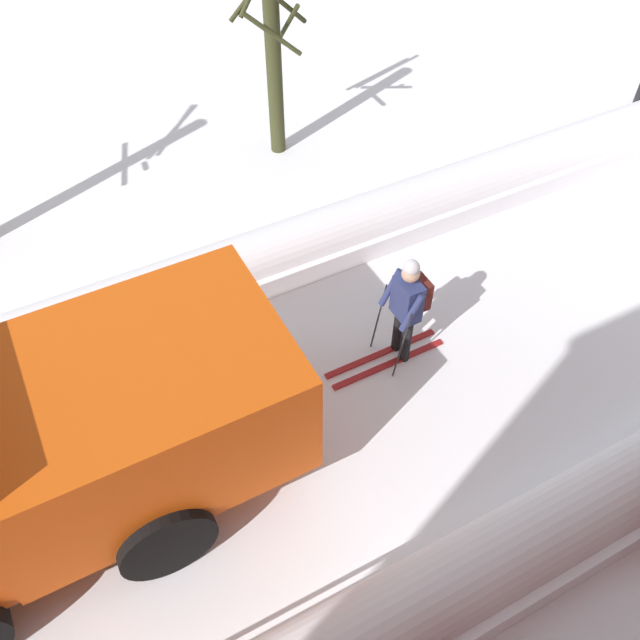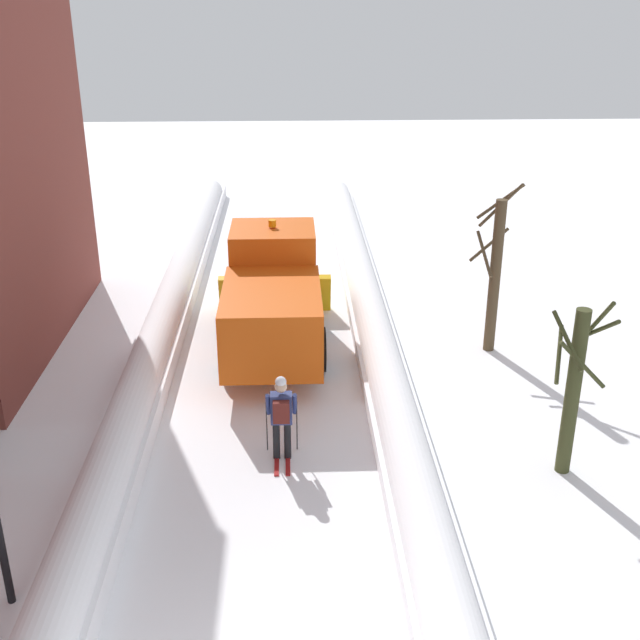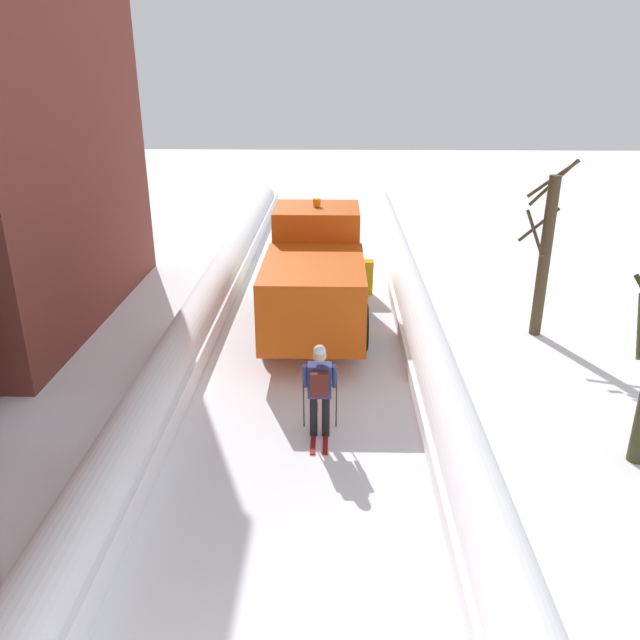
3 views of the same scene
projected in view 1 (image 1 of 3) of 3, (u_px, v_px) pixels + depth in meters
The scene contains 5 objects.
ground_plane at pixel (163, 484), 8.25m from camera, with size 80.00×80.00×0.00m, color white.
snowbank_right at pixel (96, 319), 9.67m from camera, with size 1.10×36.00×0.90m.
plow_truck at pixel (10, 456), 6.84m from camera, with size 3.20×5.98×3.12m.
skier at pixel (407, 306), 8.89m from camera, with size 0.62×1.80×1.81m.
bare_tree_near at pixel (274, 59), 11.67m from camera, with size 1.02×1.25×3.65m.
Camera 1 is at (-4.43, 10.14, 7.51)m, focal length 37.56 mm.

